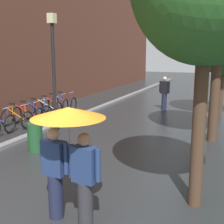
% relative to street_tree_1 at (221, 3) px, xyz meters
% --- Properties ---
extents(ground_plane, '(80.00, 80.00, 0.00)m').
position_rel_street_tree_1_xyz_m(ground_plane, '(-2.66, -6.26, -4.36)').
color(ground_plane, '#26282B').
extents(kerb_strip, '(0.30, 36.00, 0.12)m').
position_rel_street_tree_1_xyz_m(kerb_strip, '(-5.86, 3.74, -4.30)').
color(kerb_strip, slate).
rests_on(kerb_strip, ground).
extents(street_tree_1, '(2.78, 2.78, 6.15)m').
position_rel_street_tree_1_xyz_m(street_tree_1, '(0.00, 0.00, 0.00)').
color(street_tree_1, '#473323').
rests_on(street_tree_1, ground).
extents(parked_bicycle_3, '(1.11, 0.75, 0.96)m').
position_rel_street_tree_1_xyz_m(parked_bicycle_3, '(-7.16, -1.05, -3.98)').
color(parked_bicycle_3, black).
rests_on(parked_bicycle_3, ground).
extents(parked_bicycle_4, '(1.17, 0.85, 0.96)m').
position_rel_street_tree_1_xyz_m(parked_bicycle_4, '(-7.17, -0.38, -3.98)').
color(parked_bicycle_4, black).
rests_on(parked_bicycle_4, ground).
extents(parked_bicycle_5, '(1.15, 0.81, 0.96)m').
position_rel_street_tree_1_xyz_m(parked_bicycle_5, '(-7.21, 0.32, -3.98)').
color(parked_bicycle_5, black).
rests_on(parked_bicycle_5, ground).
extents(parked_bicycle_6, '(1.13, 0.78, 0.96)m').
position_rel_street_tree_1_xyz_m(parked_bicycle_6, '(-7.21, 1.14, -3.98)').
color(parked_bicycle_6, black).
rests_on(parked_bicycle_6, ground).
extents(parked_bicycle_7, '(1.17, 0.85, 0.96)m').
position_rel_street_tree_1_xyz_m(parked_bicycle_7, '(-7.36, 1.96, -3.98)').
color(parked_bicycle_7, black).
rests_on(parked_bicycle_7, ground).
extents(parked_bicycle_8, '(1.15, 0.81, 0.96)m').
position_rel_street_tree_1_xyz_m(parked_bicycle_8, '(-7.31, 2.65, -3.98)').
color(parked_bicycle_8, black).
rests_on(parked_bicycle_8, ground).
extents(couple_under_umbrella, '(1.23, 1.23, 2.02)m').
position_rel_street_tree_1_xyz_m(couple_under_umbrella, '(-1.87, -5.98, -2.95)').
color(couple_under_umbrella, '#1E233D').
rests_on(couple_under_umbrella, ground).
extents(street_lamp_post, '(0.24, 0.24, 4.17)m').
position_rel_street_tree_1_xyz_m(street_lamp_post, '(-5.26, -1.24, -1.92)').
color(street_lamp_post, black).
rests_on(street_lamp_post, ground).
extents(litter_bin, '(0.44, 0.44, 0.85)m').
position_rel_street_tree_1_xyz_m(litter_bin, '(-4.77, -3.10, -3.93)').
color(litter_bin, '#1E4C28').
rests_on(litter_bin, ground).
extents(pedestrian_walking_midground, '(0.57, 0.40, 1.68)m').
position_rel_street_tree_1_xyz_m(pedestrian_walking_midground, '(-2.71, 4.82, -3.46)').
color(pedestrian_walking_midground, '#1E233D').
rests_on(pedestrian_walking_midground, ground).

